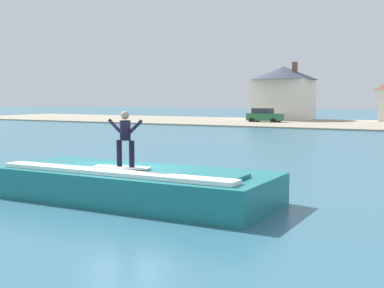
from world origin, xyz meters
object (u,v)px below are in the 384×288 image
(house_with_chimney, at_px, (283,90))
(tree_tall_bare, at_px, (271,89))
(surfer, at_px, (125,136))
(car_near_shore, at_px, (264,116))
(surfboard, at_px, (122,167))
(wave_crest, at_px, (133,184))

(house_with_chimney, height_order, tree_tall_bare, house_with_chimney)
(surfer, xyz_separation_m, car_near_shore, (-13.36, 47.72, -1.11))
(surfboard, height_order, tree_tall_bare, tree_tall_bare)
(surfboard, relative_size, car_near_shore, 0.41)
(house_with_chimney, relative_size, tree_tall_bare, 1.54)
(surfboard, bearing_deg, surfer, 4.88)
(surfer, xyz_separation_m, house_with_chimney, (-13.60, 55.55, 2.14))
(surfer, distance_m, car_near_shore, 49.57)
(car_near_shore, xyz_separation_m, tree_tall_bare, (-1.68, 6.99, 3.44))
(tree_tall_bare, bearing_deg, wave_crest, -74.63)
(surfboard, bearing_deg, wave_crest, 95.00)
(tree_tall_bare, bearing_deg, car_near_shore, -76.46)
(house_with_chimney, distance_m, tree_tall_bare, 1.69)
(surfboard, distance_m, car_near_shore, 49.54)
(car_near_shore, xyz_separation_m, house_with_chimney, (-0.23, 7.83, 3.25))
(surfboard, xyz_separation_m, car_near_shore, (-13.24, 47.73, -0.16))
(wave_crest, height_order, surfboard, surfboard)
(surfboard, distance_m, surfer, 0.96)
(wave_crest, bearing_deg, tree_tall_bare, 105.37)
(surfer, bearing_deg, car_near_shore, 105.64)
(surfboard, xyz_separation_m, tree_tall_bare, (-14.92, 54.72, 3.28))
(surfboard, relative_size, tree_tall_bare, 0.29)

